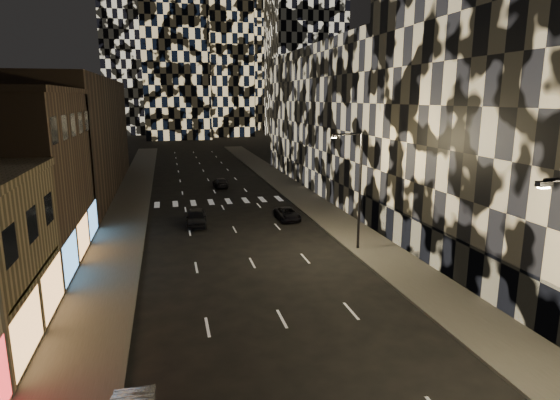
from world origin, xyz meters
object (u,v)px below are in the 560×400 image
car_dark_midlane (196,217)px  car_dark_rightlane (287,214)px  streetlight_far (357,183)px  car_dark_oncoming (221,182)px

car_dark_midlane → car_dark_rightlane: bearing=4.5°
car_dark_midlane → car_dark_rightlane: 8.80m
streetlight_far → car_dark_rightlane: 11.66m
car_dark_midlane → car_dark_oncoming: 19.27m
streetlight_far → car_dark_midlane: (-11.62, 10.16, -4.57)m
streetlight_far → car_dark_midlane: streetlight_far is taller
car_dark_midlane → car_dark_rightlane: (8.80, 0.09, -0.20)m
car_dark_rightlane → car_dark_midlane: bearing=179.2°
car_dark_oncoming → car_dark_midlane: bearing=75.1°
streetlight_far → car_dark_midlane: 16.10m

